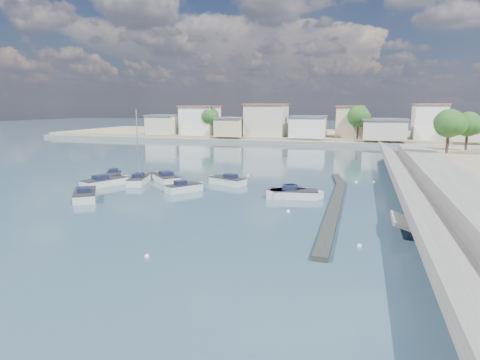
# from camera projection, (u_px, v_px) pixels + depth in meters

# --- Properties ---
(ground) EXTENTS (400.00, 400.00, 0.00)m
(ground) POSITION_uv_depth(u_px,v_px,m) (303.00, 162.00, 66.29)
(ground) COLOR #2F4C5E
(ground) RESTS_ON ground
(seawall_walkway) EXTENTS (5.00, 90.00, 1.80)m
(seawall_walkway) POSITION_uv_depth(u_px,v_px,m) (470.00, 201.00, 35.44)
(seawall_walkway) COLOR slate
(seawall_walkway) RESTS_ON ground
(breakwater) EXTENTS (2.00, 31.02, 0.35)m
(breakwater) POSITION_uv_depth(u_px,v_px,m) (335.00, 201.00, 38.58)
(breakwater) COLOR black
(breakwater) RESTS_ON ground
(far_shore_land) EXTENTS (160.00, 40.00, 1.40)m
(far_shore_land) POSITION_uv_depth(u_px,v_px,m) (329.00, 136.00, 115.09)
(far_shore_land) COLOR gray
(far_shore_land) RESTS_ON ground
(far_shore_quay) EXTENTS (160.00, 2.50, 0.80)m
(far_shore_quay) POSITION_uv_depth(u_px,v_px,m) (322.00, 143.00, 95.38)
(far_shore_quay) COLOR slate
(far_shore_quay) RESTS_ON ground
(far_town) EXTENTS (113.01, 12.80, 8.35)m
(far_town) POSITION_uv_depth(u_px,v_px,m) (370.00, 124.00, 97.07)
(far_town) COLOR beige
(far_town) RESTS_ON far_shore_land
(shore_trees) EXTENTS (74.56, 38.32, 7.92)m
(shore_trees) POSITION_uv_depth(u_px,v_px,m) (359.00, 119.00, 89.23)
(shore_trees) COLOR #38281E
(shore_trees) RESTS_ON ground
(motorboat_a) EXTENTS (4.60, 5.33, 1.48)m
(motorboat_a) POSITION_uv_depth(u_px,v_px,m) (85.00, 195.00, 40.20)
(motorboat_a) COLOR silver
(motorboat_a) RESTS_ON ground
(motorboat_b) EXTENTS (3.60, 4.08, 1.48)m
(motorboat_b) POSITION_uv_depth(u_px,v_px,m) (186.00, 188.00, 43.46)
(motorboat_b) COLOR silver
(motorboat_b) RESTS_ON ground
(motorboat_c) EXTENTS (5.46, 5.38, 1.48)m
(motorboat_c) POSITION_uv_depth(u_px,v_px,m) (164.00, 178.00, 49.67)
(motorboat_c) COLOR silver
(motorboat_c) RESTS_ON ground
(motorboat_d) EXTENTS (3.90, 3.77, 1.48)m
(motorboat_d) POSITION_uv_depth(u_px,v_px,m) (285.00, 193.00, 40.81)
(motorboat_d) COLOR silver
(motorboat_d) RESTS_ON ground
(motorboat_e) EXTENTS (3.95, 5.77, 1.48)m
(motorboat_e) POSITION_uv_depth(u_px,v_px,m) (107.00, 182.00, 46.96)
(motorboat_e) COLOR silver
(motorboat_e) RESTS_ON ground
(motorboat_f) EXTENTS (5.05, 3.39, 1.48)m
(motorboat_f) POSITION_uv_depth(u_px,v_px,m) (226.00, 181.00, 47.60)
(motorboat_f) COLOR silver
(motorboat_f) RESTS_ON ground
(motorboat_g) EXTENTS (4.05, 4.99, 1.48)m
(motorboat_g) POSITION_uv_depth(u_px,v_px,m) (114.00, 177.00, 50.51)
(motorboat_g) COLOR silver
(motorboat_g) RESTS_ON ground
(motorboat_h) EXTENTS (5.44, 2.60, 1.48)m
(motorboat_h) POSITION_uv_depth(u_px,v_px,m) (296.00, 194.00, 40.43)
(motorboat_h) COLOR silver
(motorboat_h) RESTS_ON ground
(sailboat) EXTENTS (3.34, 5.94, 9.00)m
(sailboat) POSITION_uv_depth(u_px,v_px,m) (140.00, 179.00, 48.50)
(sailboat) COLOR silver
(sailboat) RESTS_ON ground
(mooring_buoys) EXTENTS (16.19, 30.03, 0.33)m
(mooring_buoys) POSITION_uv_depth(u_px,v_px,m) (304.00, 200.00, 39.38)
(mooring_buoys) COLOR white
(mooring_buoys) RESTS_ON ground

